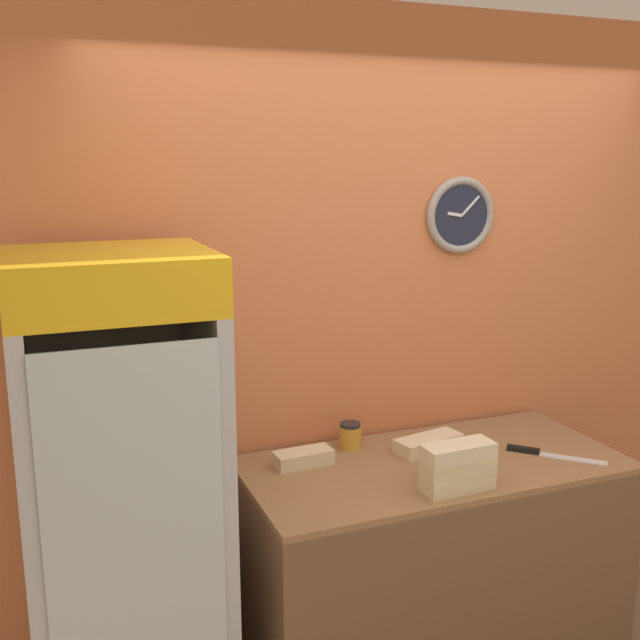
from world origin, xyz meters
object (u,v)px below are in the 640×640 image
Objects in this scene: beverage_cooler at (121,494)px; chefs_knife at (542,453)px; sandwich_stack_bottom at (457,482)px; sandwich_stack_middle at (458,467)px; sandwich_flat_right at (303,458)px; condiment_jar at (350,436)px; sandwich_flat_left at (429,443)px; sandwich_stack_top at (458,452)px.

beverage_cooler is 1.64m from chefs_knife.
sandwich_stack_bottom is (1.14, -0.31, -0.02)m from beverage_cooler.
sandwich_stack_bottom is 0.06m from sandwich_stack_middle.
sandwich_stack_bottom is at bearing -43.48° from sandwich_flat_right.
sandwich_stack_bottom is 0.54m from condiment_jar.
condiment_jar is at bearing 111.38° from sandwich_stack_middle.
sandwich_flat_left is 2.79× the size of condiment_jar.
sandwich_stack_top reaches higher than chefs_knife.
sandwich_flat_right is 0.78× the size of chefs_knife.
sandwich_stack_middle reaches higher than sandwich_flat_left.
chefs_knife is at bearing 17.19° from sandwich_stack_top.
beverage_cooler is at bearing -171.53° from sandwich_flat_right.
condiment_jar is (0.94, 0.19, 0.00)m from beverage_cooler.
sandwich_stack_top reaches higher than condiment_jar.
sandwich_stack_bottom is 0.12m from sandwich_stack_top.
sandwich_stack_bottom is 0.37m from sandwich_flat_left.
chefs_knife is at bearing 17.19° from sandwich_stack_middle.
sandwich_stack_middle reaches higher than sandwich_flat_right.
beverage_cooler is 6.77× the size of sandwich_stack_bottom.
sandwich_stack_top is 0.61m from sandwich_flat_right.
sandwich_stack_top reaches higher than sandwich_flat_left.
chefs_knife is (0.49, 0.15, -0.02)m from sandwich_stack_bottom.
condiment_jar is at bearing 111.38° from sandwich_stack_bottom.
chefs_knife is 2.76× the size of condiment_jar.
sandwich_flat_left is (0.09, 0.36, -0.12)m from sandwich_stack_top.
sandwich_flat_left is 0.45m from chefs_knife.
sandwich_flat_left is (0.09, 0.36, -0.06)m from sandwich_stack_middle.
condiment_jar is at bearing 154.13° from sandwich_flat_left.
sandwich_stack_middle reaches higher than condiment_jar.
sandwich_stack_bottom reaches higher than chefs_knife.
condiment_jar is (0.24, 0.09, 0.02)m from sandwich_flat_right.
sandwich_stack_middle is 0.06m from sandwich_stack_top.
sandwich_stack_middle is 0.89× the size of sandwich_flat_left.
beverage_cooler is at bearing 174.52° from chefs_knife.
sandwich_flat_right is at bearing 164.26° from chefs_knife.
sandwich_flat_left is at bearing -5.40° from sandwich_flat_right.
sandwich_stack_top is at bearing 0.00° from sandwich_stack_bottom.
sandwich_stack_bottom is at bearing -15.15° from beverage_cooler.
sandwich_flat_right is at bearing 136.52° from sandwich_stack_bottom.
sandwich_flat_right is (-0.53, 0.05, -0.00)m from sandwich_flat_left.
sandwich_stack_middle is at bearing -104.16° from sandwich_flat_left.
sandwich_flat_right is 0.26m from condiment_jar.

